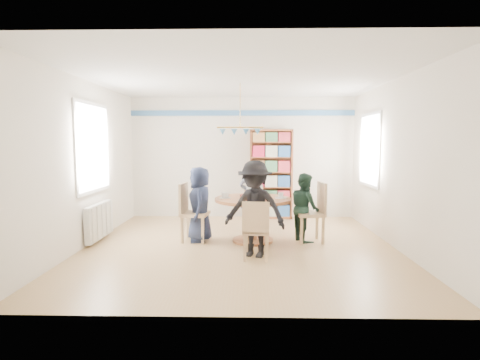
{
  "coord_description": "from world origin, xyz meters",
  "views": [
    {
      "loc": [
        0.14,
        -5.97,
        1.68
      ],
      "look_at": [
        0.0,
        0.4,
        1.05
      ],
      "focal_mm": 28.0,
      "sensor_mm": 36.0,
      "label": 1
    }
  ],
  "objects_px": {
    "radiator": "(99,221)",
    "chair_left": "(190,209)",
    "person_near": "(255,209)",
    "bookshelf": "(271,175)",
    "person_right": "(305,207)",
    "person_far": "(252,196)",
    "chair_near": "(256,228)",
    "dining_table": "(253,209)",
    "chair_far": "(254,205)",
    "person_left": "(200,204)",
    "chair_right": "(315,209)"
  },
  "relations": [
    {
      "from": "dining_table",
      "to": "person_far",
      "type": "distance_m",
      "value": 0.93
    },
    {
      "from": "chair_left",
      "to": "chair_far",
      "type": "relative_size",
      "value": 1.17
    },
    {
      "from": "person_near",
      "to": "bookshelf",
      "type": "height_order",
      "value": "bookshelf"
    },
    {
      "from": "dining_table",
      "to": "person_near",
      "type": "xyz_separation_m",
      "value": [
        0.02,
        -0.85,
        0.16
      ]
    },
    {
      "from": "chair_right",
      "to": "person_right",
      "type": "bearing_deg",
      "value": 168.49
    },
    {
      "from": "radiator",
      "to": "chair_left",
      "type": "distance_m",
      "value": 1.58
    },
    {
      "from": "chair_near",
      "to": "person_near",
      "type": "xyz_separation_m",
      "value": [
        -0.02,
        0.19,
        0.24
      ]
    },
    {
      "from": "person_far",
      "to": "chair_near",
      "type": "bearing_deg",
      "value": 101.35
    },
    {
      "from": "chair_left",
      "to": "chair_right",
      "type": "bearing_deg",
      "value": -0.04
    },
    {
      "from": "dining_table",
      "to": "chair_left",
      "type": "relative_size",
      "value": 1.3
    },
    {
      "from": "person_far",
      "to": "chair_far",
      "type": "bearing_deg",
      "value": -110.69
    },
    {
      "from": "chair_far",
      "to": "person_left",
      "type": "xyz_separation_m",
      "value": [
        -0.94,
        -1.0,
        0.17
      ]
    },
    {
      "from": "chair_left",
      "to": "chair_far",
      "type": "xyz_separation_m",
      "value": [
        1.11,
        0.99,
        -0.08
      ]
    },
    {
      "from": "dining_table",
      "to": "chair_far",
      "type": "height_order",
      "value": "chair_far"
    },
    {
      "from": "bookshelf",
      "to": "chair_far",
      "type": "bearing_deg",
      "value": -111.21
    },
    {
      "from": "chair_far",
      "to": "person_near",
      "type": "relative_size",
      "value": 0.6
    },
    {
      "from": "person_right",
      "to": "person_far",
      "type": "bearing_deg",
      "value": 31.62
    },
    {
      "from": "chair_right",
      "to": "person_left",
      "type": "bearing_deg",
      "value": -179.81
    },
    {
      "from": "radiator",
      "to": "chair_left",
      "type": "xyz_separation_m",
      "value": [
        1.56,
        0.04,
        0.2
      ]
    },
    {
      "from": "radiator",
      "to": "chair_right",
      "type": "height_order",
      "value": "chair_right"
    },
    {
      "from": "person_right",
      "to": "chair_right",
      "type": "bearing_deg",
      "value": -115.56
    },
    {
      "from": "person_near",
      "to": "bookshelf",
      "type": "xyz_separation_m",
      "value": [
        0.41,
        2.87,
        0.26
      ]
    },
    {
      "from": "dining_table",
      "to": "person_right",
      "type": "height_order",
      "value": "person_right"
    },
    {
      "from": "chair_right",
      "to": "bookshelf",
      "type": "height_order",
      "value": "bookshelf"
    },
    {
      "from": "person_right",
      "to": "person_near",
      "type": "xyz_separation_m",
      "value": [
        -0.87,
        -0.9,
        0.12
      ]
    },
    {
      "from": "chair_left",
      "to": "bookshelf",
      "type": "bearing_deg",
      "value": 53.18
    },
    {
      "from": "radiator",
      "to": "dining_table",
      "type": "distance_m",
      "value": 2.65
    },
    {
      "from": "radiator",
      "to": "chair_left",
      "type": "relative_size",
      "value": 1.0
    },
    {
      "from": "chair_far",
      "to": "chair_near",
      "type": "relative_size",
      "value": 0.99
    },
    {
      "from": "chair_left",
      "to": "person_right",
      "type": "relative_size",
      "value": 0.85
    },
    {
      "from": "radiator",
      "to": "chair_right",
      "type": "distance_m",
      "value": 3.7
    },
    {
      "from": "radiator",
      "to": "chair_far",
      "type": "relative_size",
      "value": 1.17
    },
    {
      "from": "chair_far",
      "to": "person_near",
      "type": "bearing_deg",
      "value": -90.53
    },
    {
      "from": "person_near",
      "to": "person_right",
      "type": "bearing_deg",
      "value": 65.4
    },
    {
      "from": "person_right",
      "to": "person_far",
      "type": "relative_size",
      "value": 0.89
    },
    {
      "from": "chair_left",
      "to": "person_left",
      "type": "xyz_separation_m",
      "value": [
        0.17,
        -0.01,
        0.09
      ]
    },
    {
      "from": "radiator",
      "to": "person_right",
      "type": "distance_m",
      "value": 3.53
    },
    {
      "from": "radiator",
      "to": "person_far",
      "type": "distance_m",
      "value": 2.81
    },
    {
      "from": "person_left",
      "to": "chair_right",
      "type": "bearing_deg",
      "value": 81.86
    },
    {
      "from": "person_left",
      "to": "person_near",
      "type": "height_order",
      "value": "person_near"
    },
    {
      "from": "radiator",
      "to": "bookshelf",
      "type": "height_order",
      "value": "bookshelf"
    },
    {
      "from": "chair_right",
      "to": "person_near",
      "type": "distance_m",
      "value": 1.36
    },
    {
      "from": "chair_left",
      "to": "person_near",
      "type": "bearing_deg",
      "value": -38.33
    },
    {
      "from": "chair_near",
      "to": "dining_table",
      "type": "bearing_deg",
      "value": 91.92
    },
    {
      "from": "chair_far",
      "to": "person_far",
      "type": "xyz_separation_m",
      "value": [
        -0.05,
        -0.08,
        0.19
      ]
    },
    {
      "from": "person_far",
      "to": "person_left",
      "type": "bearing_deg",
      "value": 55.75
    },
    {
      "from": "chair_right",
      "to": "person_far",
      "type": "bearing_deg",
      "value": 139.4
    },
    {
      "from": "chair_near",
      "to": "person_near",
      "type": "bearing_deg",
      "value": 95.18
    },
    {
      "from": "radiator",
      "to": "person_right",
      "type": "relative_size",
      "value": 0.85
    },
    {
      "from": "chair_left",
      "to": "person_near",
      "type": "relative_size",
      "value": 0.7
    }
  ]
}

